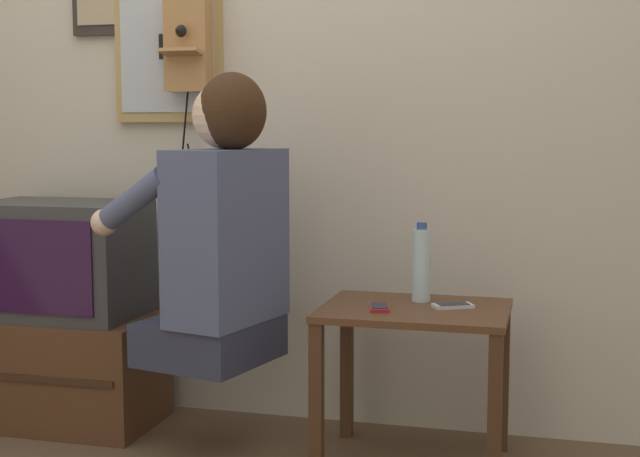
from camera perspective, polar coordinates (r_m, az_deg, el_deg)
The scene contains 10 objects.
wall_back at distance 3.25m, azimuth -1.06°, elevation 9.99°, with size 6.80×0.05×2.55m.
side_table at distance 2.85m, azimuth 6.07°, elevation -7.01°, with size 0.58×0.46×0.51m.
person at distance 2.86m, azimuth -6.39°, elevation -0.09°, with size 0.58×0.52×0.93m.
tv_stand at distance 3.42m, azimuth -16.07°, elevation -8.63°, with size 0.68×0.41×0.40m.
television at distance 3.34m, azimuth -16.27°, elevation -1.88°, with size 0.57×0.40×0.41m.
wall_phone_antique at distance 3.32m, azimuth -8.37°, elevation 11.85°, with size 0.20×0.18×0.78m.
wall_mirror at distance 3.40m, azimuth -9.72°, elevation 12.96°, with size 0.42×0.03×0.74m.
cell_phone_held at distance 2.79m, azimuth 3.83°, elevation -5.04°, with size 0.09×0.13×0.01m.
cell_phone_spare at distance 2.83m, azimuth 8.50°, elevation -4.91°, with size 0.14×0.11×0.01m.
water_bottle at distance 2.90m, azimuth 6.51°, elevation -2.29°, with size 0.06×0.06×0.26m.
Camera 1 is at (0.89, -1.89, 1.07)m, focal length 50.00 mm.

